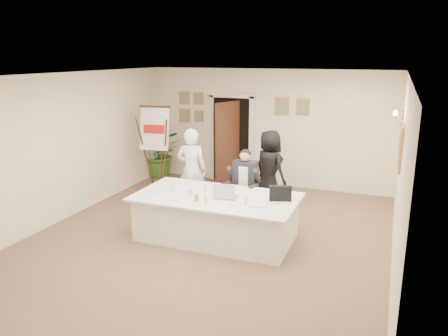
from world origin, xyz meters
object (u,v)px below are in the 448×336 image
Objects in this scene: conference_table at (216,217)px; standing_man at (192,170)px; laptop at (227,189)px; seated_man at (244,185)px; steel_jug at (190,193)px; paper_stack at (258,205)px; standing_woman at (270,168)px; laptop_bag at (280,193)px; oj_glass at (197,198)px; flip_chart at (157,153)px; potted_palm at (160,153)px.

standing_man is at bearing 131.12° from conference_table.
standing_man is at bearing 132.26° from laptop.
steel_jug is (-0.56, -1.22, 0.13)m from seated_man.
conference_table is 1.63× the size of standing_man.
paper_stack reaches higher than conference_table.
conference_table is 2.10m from standing_woman.
laptop is 1.05× the size of laptop_bag.
laptop is at bearing 48.52° from oj_glass.
oj_glass is at bearing -48.99° from flip_chart.
conference_table is at bearing 170.90° from laptop_bag.
laptop_bag is (0.93, -0.88, 0.20)m from seated_man.
steel_jug is (-0.59, -0.19, -0.08)m from laptop.
flip_chart is 3.93m from laptop_bag.
standing_woman is 12.43× the size of oj_glass.
paper_stack is at bearing -2.22° from steel_jug.
potted_palm is (-0.58, 1.14, -0.29)m from flip_chart.
flip_chart is 1.15× the size of standing_man.
laptop is at bearing -45.92° from potted_palm.
flip_chart is at bearing 136.77° from laptop.
conference_table is 1.62m from standing_man.
standing_woman is 2.02m from laptop.
laptop is at bearing -84.19° from seated_man.
laptop_bag is at bearing -37.36° from potted_palm.
seated_man is at bearing 117.41° from paper_stack.
paper_stack is at bearing -58.72° from seated_man.
potted_palm is 4.24m from steel_jug.
conference_table is 0.55m from laptop.
laptop is at bearing 172.03° from laptop_bag.
paper_stack is at bearing 10.38° from oj_glass.
paper_stack is (3.16, -2.31, -0.12)m from flip_chart.
potted_palm is (-2.92, 3.22, 0.22)m from conference_table.
standing_woman is (2.72, -0.06, -0.10)m from flip_chart.
paper_stack is at bearing -36.18° from flip_chart.
steel_jug reaches higher than conference_table.
standing_woman is at bearing -155.40° from standing_man.
seated_man reaches higher than steel_jug.
oj_glass is at bearing -135.41° from laptop.
laptop reaches higher than conference_table.
laptop is 0.56m from oj_glass.
oj_glass is at bearing -114.01° from conference_table.
standing_woman reaches higher than steel_jug.
laptop is at bearing 159.38° from paper_stack.
conference_table is 9.77× the size of paper_stack.
standing_woman is 2.49m from oj_glass.
flip_chart is 5.15× the size of laptop.
flip_chart is 3.91m from paper_stack.
flip_chart is 15.11× the size of oj_glass.
standing_man is at bearing 118.09° from oj_glass.
standing_man reaches higher than standing_woman.
laptop_bag is at bearing -39.64° from seated_man.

